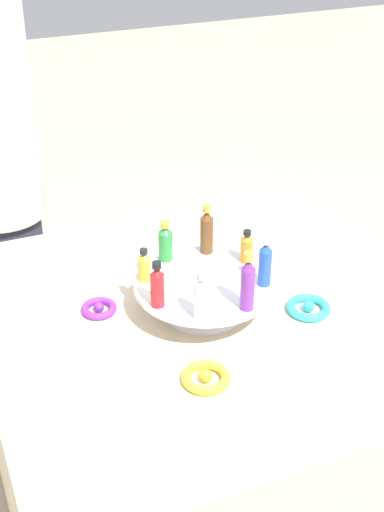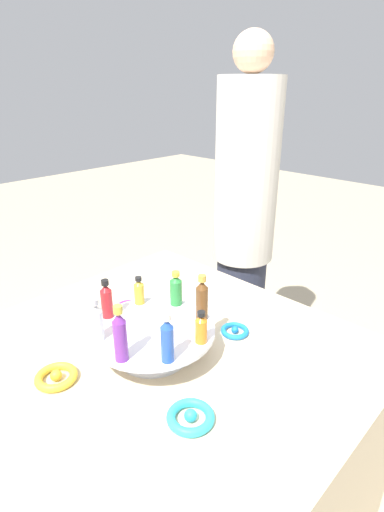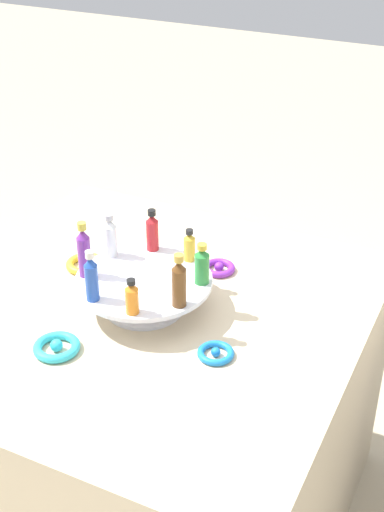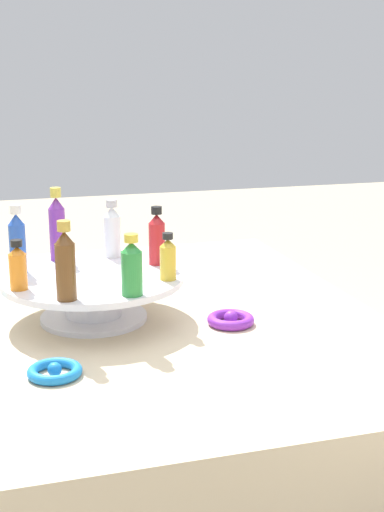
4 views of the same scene
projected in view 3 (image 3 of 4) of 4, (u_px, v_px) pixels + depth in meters
The scene contains 14 objects.
party_table at pixel (149, 422), 2.03m from camera, with size 1.09×1.09×0.80m.
display_stand at pixel (144, 288), 1.80m from camera, with size 0.35×0.35×0.09m.
bottle_clear at pixel (110, 237), 1.85m from camera, with size 0.04×0.04×0.12m.
bottle_purple at pixel (84, 251), 1.76m from camera, with size 0.03×0.03×0.15m.
bottle_blue at pixel (91, 278), 1.67m from camera, with size 0.03×0.03×0.13m.
bottle_orange at pixel (132, 298), 1.64m from camera, with size 0.03×0.03×0.09m.
bottle_brown at pixel (179, 282), 1.65m from camera, with size 0.03×0.03×0.14m.
bottle_green at pixel (202, 265), 1.74m from camera, with size 0.04×0.04×0.11m.
bottle_gold at pixel (189, 246), 1.84m from camera, with size 0.03×0.03×0.09m.
bottle_red at pixel (152, 231), 1.88m from camera, with size 0.03×0.03×0.12m.
ribbon_bow_gold at pixel (85, 264), 1.99m from camera, with size 0.11×0.11×0.03m.
ribbon_bow_teal at pixel (57, 347), 1.67m from camera, with size 0.11×0.11×0.03m.
ribbon_bow_blue at pixel (216, 353), 1.65m from camera, with size 0.09×0.09×0.02m.
ribbon_bow_purple at pixel (219, 268), 1.97m from camera, with size 0.09×0.09×0.03m.
Camera 3 is at (-1.30, -0.76, 1.85)m, focal length 50.00 mm.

